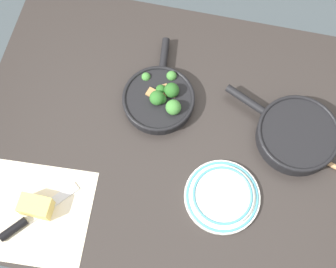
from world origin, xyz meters
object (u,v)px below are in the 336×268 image
(cheese_block, at_px, (36,206))
(dinner_plate_stack, at_px, (222,196))
(wooden_spoon, at_px, (331,164))
(skillet_eggs, at_px, (296,135))
(skillet_broccoli, at_px, (160,98))
(grater_knife, at_px, (28,219))

(cheese_block, distance_m, dinner_plate_stack, 0.54)
(wooden_spoon, height_order, cheese_block, cheese_block)
(skillet_eggs, xyz_separation_m, cheese_block, (0.70, 0.38, -0.00))
(skillet_broccoli, distance_m, skillet_eggs, 0.43)
(wooden_spoon, bearing_deg, skillet_broccoli, 7.28)
(dinner_plate_stack, bearing_deg, wooden_spoon, -151.01)
(wooden_spoon, distance_m, grater_knife, 0.90)
(skillet_eggs, bearing_deg, wooden_spoon, 175.94)
(skillet_broccoli, bearing_deg, cheese_block, 140.52)
(wooden_spoon, bearing_deg, grater_knife, 40.35)
(grater_knife, bearing_deg, cheese_block, 15.57)
(wooden_spoon, relative_size, grater_knife, 1.65)
(grater_knife, xyz_separation_m, cheese_block, (-0.02, -0.04, 0.02))
(skillet_broccoli, xyz_separation_m, cheese_block, (0.27, 0.41, 0.00))
(skillet_eggs, bearing_deg, cheese_block, 53.53)
(skillet_broccoli, bearing_deg, grater_knife, 141.20)
(wooden_spoon, xyz_separation_m, cheese_block, (0.82, 0.31, 0.02))
(grater_knife, distance_m, dinner_plate_stack, 0.56)
(skillet_eggs, bearing_deg, dinner_plate_stack, 76.39)
(skillet_broccoli, distance_m, cheese_block, 0.49)
(skillet_broccoli, relative_size, cheese_block, 3.73)
(wooden_spoon, xyz_separation_m, grater_knife, (0.83, 0.35, 0.00))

